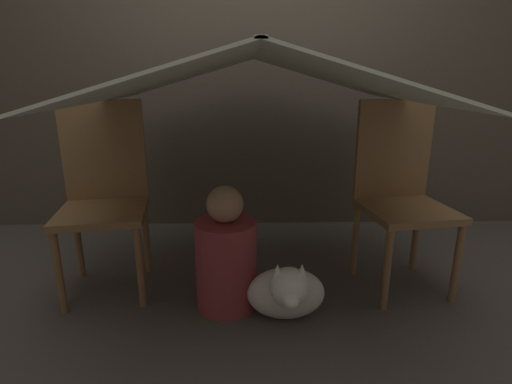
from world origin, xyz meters
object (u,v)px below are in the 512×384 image
object	(u,v)px
chair_left	(104,190)
person_front	(226,257)
dog	(287,292)
chair_right	(400,189)

from	to	relation	value
chair_left	person_front	xyz separation A→B (m)	(0.65, -0.25, -0.28)
chair_left	dog	world-z (taller)	chair_left
person_front	dog	world-z (taller)	person_front
chair_right	person_front	size ratio (longest dim) A/B	1.60
chair_left	chair_right	world-z (taller)	same
chair_right	person_front	distance (m)	1.00
person_front	chair_right	bearing A→B (deg)	14.84
chair_left	chair_right	distance (m)	1.58
chair_right	person_front	xyz separation A→B (m)	(-0.92, -0.25, -0.28)
chair_left	chair_right	xyz separation A→B (m)	(1.58, 0.00, 0.00)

